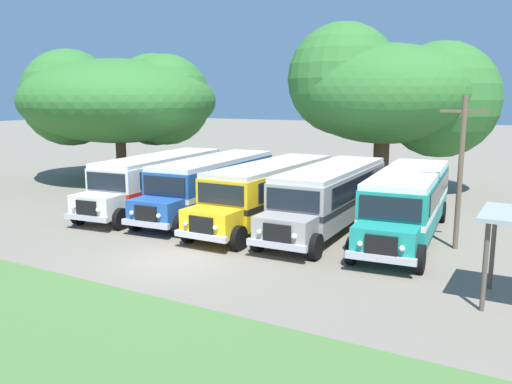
{
  "coord_description": "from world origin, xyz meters",
  "views": [
    {
      "loc": [
        11.89,
        -14.65,
        5.96
      ],
      "look_at": [
        0.0,
        6.24,
        1.6
      ],
      "focal_mm": 36.82,
      "sensor_mm": 36.0,
      "label": 1
    }
  ],
  "objects_px": {
    "parked_bus_slot_1": "(212,182)",
    "parked_bus_slot_4": "(408,200)",
    "utility_pole": "(461,168)",
    "parked_bus_slot_3": "(330,194)",
    "broad_shade_tree": "(389,93)",
    "parked_bus_slot_2": "(269,190)",
    "parked_bus_slot_0": "(159,179)",
    "secondary_tree": "(123,100)"
  },
  "relations": [
    {
      "from": "parked_bus_slot_1",
      "to": "parked_bus_slot_3",
      "type": "height_order",
      "value": "same"
    },
    {
      "from": "utility_pole",
      "to": "parked_bus_slot_1",
      "type": "bearing_deg",
      "value": 176.07
    },
    {
      "from": "parked_bus_slot_1",
      "to": "parked_bus_slot_4",
      "type": "relative_size",
      "value": 1.0
    },
    {
      "from": "parked_bus_slot_1",
      "to": "secondary_tree",
      "type": "height_order",
      "value": "secondary_tree"
    },
    {
      "from": "parked_bus_slot_3",
      "to": "utility_pole",
      "type": "bearing_deg",
      "value": 80.35
    },
    {
      "from": "parked_bus_slot_0",
      "to": "secondary_tree",
      "type": "relative_size",
      "value": 0.78
    },
    {
      "from": "parked_bus_slot_3",
      "to": "secondary_tree",
      "type": "relative_size",
      "value": 0.77
    },
    {
      "from": "parked_bus_slot_1",
      "to": "parked_bus_slot_3",
      "type": "distance_m",
      "value": 6.59
    },
    {
      "from": "parked_bus_slot_3",
      "to": "parked_bus_slot_4",
      "type": "xyz_separation_m",
      "value": [
        3.45,
        0.31,
        0.0
      ]
    },
    {
      "from": "parked_bus_slot_3",
      "to": "secondary_tree",
      "type": "height_order",
      "value": "secondary_tree"
    },
    {
      "from": "secondary_tree",
      "to": "utility_pole",
      "type": "height_order",
      "value": "secondary_tree"
    },
    {
      "from": "parked_bus_slot_4",
      "to": "utility_pole",
      "type": "xyz_separation_m",
      "value": [
        2.21,
        -1.04,
        1.67
      ]
    },
    {
      "from": "parked_bus_slot_0",
      "to": "parked_bus_slot_3",
      "type": "distance_m",
      "value": 9.83
    },
    {
      "from": "parked_bus_slot_2",
      "to": "secondary_tree",
      "type": "bearing_deg",
      "value": -113.85
    },
    {
      "from": "parked_bus_slot_0",
      "to": "parked_bus_slot_1",
      "type": "xyz_separation_m",
      "value": [
        3.23,
        0.45,
        0.0
      ]
    },
    {
      "from": "parked_bus_slot_2",
      "to": "utility_pole",
      "type": "relative_size",
      "value": 1.8
    },
    {
      "from": "parked_bus_slot_1",
      "to": "parked_bus_slot_4",
      "type": "bearing_deg",
      "value": 86.64
    },
    {
      "from": "parked_bus_slot_2",
      "to": "parked_bus_slot_3",
      "type": "distance_m",
      "value": 2.99
    },
    {
      "from": "parked_bus_slot_2",
      "to": "broad_shade_tree",
      "type": "relative_size",
      "value": 0.86
    },
    {
      "from": "parked_bus_slot_0",
      "to": "parked_bus_slot_3",
      "type": "relative_size",
      "value": 1.01
    },
    {
      "from": "parked_bus_slot_4",
      "to": "utility_pole",
      "type": "relative_size",
      "value": 1.82
    },
    {
      "from": "parked_bus_slot_0",
      "to": "parked_bus_slot_4",
      "type": "height_order",
      "value": "same"
    },
    {
      "from": "broad_shade_tree",
      "to": "secondary_tree",
      "type": "height_order",
      "value": "broad_shade_tree"
    },
    {
      "from": "parked_bus_slot_0",
      "to": "parked_bus_slot_2",
      "type": "height_order",
      "value": "same"
    },
    {
      "from": "parked_bus_slot_0",
      "to": "secondary_tree",
      "type": "distance_m",
      "value": 11.8
    },
    {
      "from": "secondary_tree",
      "to": "utility_pole",
      "type": "xyz_separation_m",
      "value": [
        24.25,
        -7.11,
        -2.48
      ]
    },
    {
      "from": "parked_bus_slot_4",
      "to": "broad_shade_tree",
      "type": "distance_m",
      "value": 12.21
    },
    {
      "from": "parked_bus_slot_0",
      "to": "broad_shade_tree",
      "type": "height_order",
      "value": "broad_shade_tree"
    },
    {
      "from": "utility_pole",
      "to": "parked_bus_slot_0",
      "type": "bearing_deg",
      "value": 178.54
    },
    {
      "from": "secondary_tree",
      "to": "parked_bus_slot_4",
      "type": "bearing_deg",
      "value": -15.4
    },
    {
      "from": "parked_bus_slot_0",
      "to": "broad_shade_tree",
      "type": "relative_size",
      "value": 0.87
    },
    {
      "from": "secondary_tree",
      "to": "parked_bus_slot_1",
      "type": "bearing_deg",
      "value": -27.6
    },
    {
      "from": "parked_bus_slot_2",
      "to": "parked_bus_slot_4",
      "type": "bearing_deg",
      "value": 95.25
    },
    {
      "from": "parked_bus_slot_2",
      "to": "parked_bus_slot_4",
      "type": "relative_size",
      "value": 0.99
    },
    {
      "from": "parked_bus_slot_2",
      "to": "parked_bus_slot_3",
      "type": "height_order",
      "value": "same"
    },
    {
      "from": "parked_bus_slot_1",
      "to": "parked_bus_slot_4",
      "type": "height_order",
      "value": "same"
    },
    {
      "from": "parked_bus_slot_0",
      "to": "utility_pole",
      "type": "height_order",
      "value": "utility_pole"
    },
    {
      "from": "parked_bus_slot_0",
      "to": "parked_bus_slot_2",
      "type": "relative_size",
      "value": 1.01
    },
    {
      "from": "parked_bus_slot_4",
      "to": "utility_pole",
      "type": "distance_m",
      "value": 2.96
    },
    {
      "from": "parked_bus_slot_3",
      "to": "broad_shade_tree",
      "type": "height_order",
      "value": "broad_shade_tree"
    },
    {
      "from": "parked_bus_slot_3",
      "to": "secondary_tree",
      "type": "distance_m",
      "value": 20.09
    },
    {
      "from": "parked_bus_slot_2",
      "to": "utility_pole",
      "type": "height_order",
      "value": "utility_pole"
    }
  ]
}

